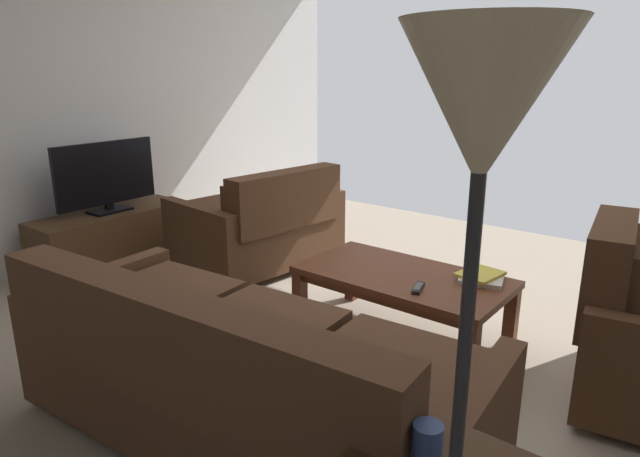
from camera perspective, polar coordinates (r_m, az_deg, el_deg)
ground_plane at (r=3.46m, az=4.71°, el=-10.92°), size 5.42×5.65×0.01m
wall_right at (r=5.11m, az=-21.59°, el=11.89°), size 0.12×5.65×2.57m
sofa_main at (r=2.40m, az=-8.71°, el=-14.54°), size 2.13×1.05×0.81m
loveseat_near at (r=4.47m, az=-6.09°, el=0.40°), size 0.99×1.29×0.83m
coffee_table at (r=3.32m, az=8.49°, el=-5.59°), size 1.21×0.65×0.41m
floor_lamp at (r=1.01m, az=15.98°, el=4.80°), size 0.30×0.30×1.65m
tv_stand at (r=4.84m, az=-20.57°, el=-0.96°), size 0.48×1.26×0.46m
flat_tv at (r=4.72m, az=-21.18°, el=5.07°), size 0.21×0.86×0.56m
coffee_mug at (r=1.57m, az=10.97°, el=-20.73°), size 0.10×0.08×0.10m
book_stack at (r=3.28m, az=16.25°, el=-4.79°), size 0.29×0.29×0.04m
tv_remote at (r=3.07m, az=10.07°, el=-6.03°), size 0.09×0.17×0.02m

